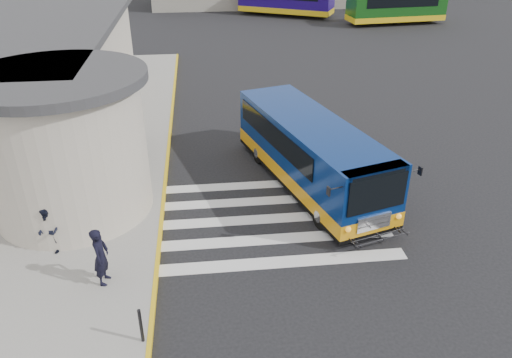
{
  "coord_description": "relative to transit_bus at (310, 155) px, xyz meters",
  "views": [
    {
      "loc": [
        -2.46,
        -15.01,
        9.41
      ],
      "look_at": [
        -0.81,
        -0.5,
        1.43
      ],
      "focal_mm": 35.0,
      "sensor_mm": 36.0,
      "label": 1
    }
  ],
  "objects": [
    {
      "name": "sidewalk",
      "position": [
        -10.47,
        2.54,
        -1.16
      ],
      "size": [
        10.0,
        34.0,
        0.15
      ],
      "primitive_type": "cube",
      "color": "gray",
      "rests_on": "ground"
    },
    {
      "name": "far_bus_b",
      "position": [
        13.91,
        28.64,
        0.24
      ],
      "size": [
        8.96,
        3.35,
        2.26
      ],
      "rotation": [
        0.0,
        0.0,
        1.68
      ],
      "color": "#124513",
      "rests_on": "ground"
    },
    {
      "name": "crosswalk",
      "position": [
        -1.97,
        -2.26,
        -1.22
      ],
      "size": [
        8.0,
        5.35,
        0.01
      ],
      "color": "silver",
      "rests_on": "ground"
    },
    {
      "name": "station_building",
      "position": [
        -12.31,
        5.44,
        1.34
      ],
      "size": [
        12.7,
        18.7,
        4.8
      ],
      "color": "#B5A999",
      "rests_on": "ground"
    },
    {
      "name": "ground",
      "position": [
        -1.47,
        -1.46,
        -1.23
      ],
      "size": [
        140.0,
        140.0,
        0.0
      ],
      "primitive_type": "plane",
      "color": "black",
      "rests_on": "ground"
    },
    {
      "name": "curb_strip",
      "position": [
        -5.52,
        2.54,
        -1.15
      ],
      "size": [
        0.12,
        34.0,
        0.16
      ],
      "primitive_type": "cube",
      "color": "gold",
      "rests_on": "ground"
    },
    {
      "name": "bollard",
      "position": [
        -5.67,
        -7.48,
        -0.59
      ],
      "size": [
        0.08,
        0.08,
        0.99
      ],
      "primitive_type": "cylinder",
      "color": "black",
      "rests_on": "sidewalk"
    },
    {
      "name": "pedestrian_b",
      "position": [
        -8.69,
        -3.51,
        -0.31
      ],
      "size": [
        0.93,
        0.95,
        1.54
      ],
      "primitive_type": "imported",
      "rotation": [
        0.0,
        0.0,
        -0.86
      ],
      "color": "black",
      "rests_on": "sidewalk"
    },
    {
      "name": "transit_bus",
      "position": [
        0.0,
        0.0,
        0.0
      ],
      "size": [
        5.08,
        9.37,
        2.57
      ],
      "rotation": [
        0.0,
        0.0,
        0.28
      ],
      "color": "navy",
      "rests_on": "ground"
    },
    {
      "name": "pedestrian_a",
      "position": [
        -6.91,
        -5.13,
        -0.21
      ],
      "size": [
        0.51,
        0.69,
        1.74
      ],
      "primitive_type": "imported",
      "rotation": [
        0.0,
        0.0,
        1.42
      ],
      "color": "black",
      "rests_on": "sidewalk"
    }
  ]
}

